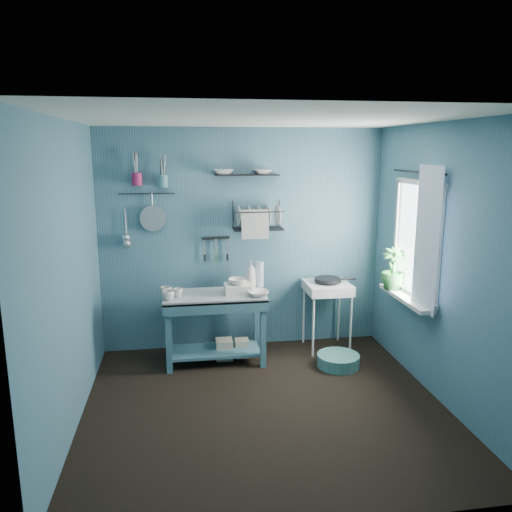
{
  "coord_description": "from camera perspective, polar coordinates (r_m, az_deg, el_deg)",
  "views": [
    {
      "loc": [
        -0.7,
        -4.04,
        2.25
      ],
      "look_at": [
        0.05,
        0.85,
        1.2
      ],
      "focal_mm": 35.0,
      "sensor_mm": 36.0,
      "label": 1
    }
  ],
  "objects": [
    {
      "name": "ladle_inner",
      "position": [
        5.6,
        -14.64,
        3.15
      ],
      "size": [
        0.01,
        0.01,
        0.3
      ],
      "primitive_type": "cylinder",
      "color": "#AAADB2",
      "rests_on": "wall_back"
    },
    {
      "name": "mug_mid",
      "position": [
        5.23,
        -8.91,
        -4.16
      ],
      "size": [
        0.14,
        0.14,
        0.09
      ],
      "primitive_type": "imported",
      "rotation": [
        0.0,
        0.0,
        0.52
      ],
      "color": "beige",
      "rests_on": "work_counter"
    },
    {
      "name": "shelf_bowl_right",
      "position": [
        5.52,
        0.77,
        10.18
      ],
      "size": [
        0.22,
        0.22,
        0.05
      ],
      "primitive_type": "imported",
      "rotation": [
        0.0,
        0.0,
        0.06
      ],
      "color": "beige",
      "rests_on": "upper_shelf"
    },
    {
      "name": "dish_rack",
      "position": [
        5.53,
        0.22,
        4.66
      ],
      "size": [
        0.58,
        0.32,
        0.32
      ],
      "primitive_type": "cube",
      "rotation": [
        0.0,
        0.0,
        0.15
      ],
      "color": "black",
      "rests_on": "wall_back"
    },
    {
      "name": "tub_bowl",
      "position": [
        5.28,
        -2.08,
        -2.92
      ],
      "size": [
        0.2,
        0.19,
        0.06
      ],
      "primitive_type": "imported",
      "color": "beige",
      "rests_on": "wash_tub"
    },
    {
      "name": "storage_tin_large",
      "position": [
        5.59,
        -3.66,
        -10.58
      ],
      "size": [
        0.18,
        0.18,
        0.22
      ],
      "primitive_type": "cube",
      "color": "tan",
      "rests_on": "floor"
    },
    {
      "name": "wash_tub",
      "position": [
        5.3,
        -2.08,
        -3.76
      ],
      "size": [
        0.28,
        0.22,
        0.1
      ],
      "primitive_type": "cube",
      "color": "silver",
      "rests_on": "work_counter"
    },
    {
      "name": "windowsill",
      "position": [
        5.21,
        16.73,
        -4.61
      ],
      "size": [
        0.16,
        0.95,
        0.04
      ],
      "primitive_type": "cube",
      "color": "silver",
      "rests_on": "wall_right"
    },
    {
      "name": "wall_back",
      "position": [
        5.68,
        -1.49,
        1.83
      ],
      "size": [
        3.2,
        0.0,
        3.2
      ],
      "primitive_type": "plane",
      "rotation": [
        1.57,
        0.0,
        0.0
      ],
      "color": "#365D6E",
      "rests_on": "ground"
    },
    {
      "name": "wall_right",
      "position": [
        4.76,
        20.43,
        -0.93
      ],
      "size": [
        0.0,
        3.0,
        3.0
      ],
      "primitive_type": "plane",
      "rotation": [
        1.57,
        0.0,
        -1.57
      ],
      "color": "#365D6E",
      "rests_on": "ground"
    },
    {
      "name": "utensil_cup_magenta",
      "position": [
        5.49,
        -13.46,
        8.54
      ],
      "size": [
        0.11,
        0.11,
        0.13
      ],
      "primitive_type": "cylinder",
      "color": "#961B4C",
      "rests_on": "wall_back"
    },
    {
      "name": "window_glass",
      "position": [
        5.11,
        17.98,
        1.81
      ],
      "size": [
        0.0,
        1.1,
        1.1
      ],
      "primitive_type": "plane",
      "rotation": [
        1.57,
        0.0,
        1.57
      ],
      "color": "white",
      "rests_on": "wall_right"
    },
    {
      "name": "curtain",
      "position": [
        4.81,
        18.91,
        1.75
      ],
      "size": [
        0.0,
        1.35,
        1.35
      ],
      "primitive_type": "plane",
      "rotation": [
        1.57,
        0.0,
        1.57
      ],
      "color": "white",
      "rests_on": "wall_right"
    },
    {
      "name": "soap_bottle",
      "position": [
        5.51,
        -0.59,
        -2.08
      ],
      "size": [
        0.11,
        0.12,
        0.3
      ],
      "primitive_type": "imported",
      "color": "silver",
      "rests_on": "work_counter"
    },
    {
      "name": "mug_right",
      "position": [
        5.29,
        -10.21,
        -4.0
      ],
      "size": [
        0.17,
        0.17,
        0.1
      ],
      "primitive_type": "imported",
      "rotation": [
        0.0,
        0.0,
        1.05
      ],
      "color": "beige",
      "rests_on": "work_counter"
    },
    {
      "name": "wall_left",
      "position": [
        4.26,
        -20.65,
        -2.39
      ],
      "size": [
        0.0,
        3.0,
        3.0
      ],
      "primitive_type": "plane",
      "rotation": [
        1.57,
        0.0,
        1.57
      ],
      "color": "#365D6E",
      "rests_on": "ground"
    },
    {
      "name": "floor_basin",
      "position": [
        5.48,
        9.38,
        -11.69
      ],
      "size": [
        0.45,
        0.45,
        0.13
      ],
      "primitive_type": "cylinder",
      "color": "teal",
      "rests_on": "floor"
    },
    {
      "name": "hotplate_stand",
      "position": [
        5.81,
        8.08,
        -6.79
      ],
      "size": [
        0.55,
        0.55,
        0.78
      ],
      "primitive_type": "cube",
      "rotation": [
        0.0,
        0.0,
        0.13
      ],
      "color": "silver",
      "rests_on": "floor"
    },
    {
      "name": "colander",
      "position": [
        5.55,
        -11.71,
        4.23
      ],
      "size": [
        0.28,
        0.03,
        0.28
      ],
      "primitive_type": "cylinder",
      "rotation": [
        1.54,
        0.0,
        0.0
      ],
      "color": "#AAADB2",
      "rests_on": "wall_back"
    },
    {
      "name": "frying_pan",
      "position": [
        5.69,
        8.21,
        -2.69
      ],
      "size": [
        0.3,
        0.3,
        0.03
      ],
      "primitive_type": "cylinder",
      "color": "black",
      "rests_on": "hotplate_stand"
    },
    {
      "name": "work_counter",
      "position": [
        5.43,
        -4.71,
        -8.19
      ],
      "size": [
        1.16,
        0.74,
        0.76
      ],
      "primitive_type": "cube",
      "rotation": [
        0.0,
        0.0,
        0.2
      ],
      "color": "#376373",
      "rests_on": "floor"
    },
    {
      "name": "mug_left",
      "position": [
        5.14,
        -10.03,
        -4.48
      ],
      "size": [
        0.12,
        0.12,
        0.1
      ],
      "primitive_type": "imported",
      "color": "beige",
      "rests_on": "work_counter"
    },
    {
      "name": "utensil_cup_teal",
      "position": [
        5.48,
        -10.61,
        8.42
      ],
      "size": [
        0.11,
        0.11,
        0.13
      ],
      "primitive_type": "cylinder",
      "color": "#3B757B",
      "rests_on": "wall_back"
    },
    {
      "name": "storage_tin_small",
      "position": [
        5.64,
        -1.63,
        -10.46
      ],
      "size": [
        0.15,
        0.15,
        0.2
      ],
      "primitive_type": "cube",
      "color": "tan",
      "rests_on": "floor"
    },
    {
      "name": "curtain_rod",
      "position": [
        5.02,
        18.0,
        9.11
      ],
      "size": [
        0.02,
        1.05,
        0.02
      ],
      "primitive_type": "cylinder",
      "rotation": [
        1.57,
        0.0,
        0.0
      ],
      "color": "black",
      "rests_on": "wall_right"
    },
    {
      "name": "counter_bowl",
      "position": [
        5.21,
        0.28,
        -4.31
      ],
      "size": [
        0.22,
        0.22,
        0.05
      ],
      "primitive_type": "imported",
      "color": "beige",
      "rests_on": "work_counter"
    },
    {
      "name": "hook_rail",
      "position": [
        5.54,
        -12.37,
        6.98
      ],
      "size": [
        0.6,
        0.01,
        0.01
      ],
      "primitive_type": "cylinder",
      "rotation": [
        0.0,
        1.57,
        0.0
      ],
      "color": "black",
      "rests_on": "wall_back"
    },
    {
      "name": "upper_shelf",
      "position": [
        5.5,
        -1.03,
        9.24
      ],
      "size": [
        0.7,
        0.18,
        0.02
      ],
      "primitive_type": "cube",
      "rotation": [
        0.0,
        0.0,
        -0.01
      ],
      "color": "black",
      "rests_on": "wall_back"
    },
    {
      "name": "wall_front",
      "position": [
        2.82,
        6.3,
        -8.9
      ],
      "size": [
        3.2,
        0.0,
        3.2
      ],
      "primitive_type": "plane",
      "rotation": [
        -1.57,
        0.0,
        0.0
      ],
      "color": "#365D6E",
      "rests_on": "ground"
    },
    {
      "name": "ladle_outer",
      "position": [
        5.59,
        -14.72,
        3.8
      ],
      "size": [
        0.01,
        0.01,
        0.3
      ],
      "primitive_type": "cylinder",
      "color": "#AAADB2",
      "rests_on": "wall_back"
    },
    {
      "name": "ceiling",
      "position": [
        4.11,
        1.14,
        15.44
      ],
      "size": [
        3.2,
        3.2,
        0.0
      ],
      "primitive_type": "plane",
      "rotation": [
        3.14,
        0.0,
        0.0
      ],
      "color": "silver",
      "rests_on": "ground"
    },
    {
      "name": "potted_plant",
      "position": [
        5.37,
        15.41,
        -1.41
      ],
      "size": [
        0.29,
        0.29,
        0.43
      ],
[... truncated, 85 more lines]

